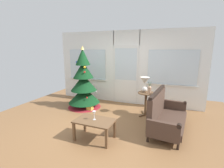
% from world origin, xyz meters
% --- Properties ---
extents(ground_plane, '(6.76, 6.76, 0.00)m').
position_xyz_m(ground_plane, '(0.00, 0.00, 0.00)').
color(ground_plane, brown).
extents(back_wall_with_door, '(5.20, 0.14, 2.55)m').
position_xyz_m(back_wall_with_door, '(0.00, 2.08, 1.28)').
color(back_wall_with_door, white).
rests_on(back_wall_with_door, ground).
extents(christmas_tree, '(1.10, 1.10, 2.02)m').
position_xyz_m(christmas_tree, '(-1.17, 1.12, 0.75)').
color(christmas_tree, '#4C331E').
rests_on(christmas_tree, ground).
extents(settee_sofa, '(0.88, 1.68, 0.96)m').
position_xyz_m(settee_sofa, '(1.45, 0.43, 0.38)').
color(settee_sofa, black).
rests_on(settee_sofa, ground).
extents(side_table, '(0.50, 0.48, 0.69)m').
position_xyz_m(side_table, '(0.88, 1.16, 0.49)').
color(side_table, brown).
rests_on(side_table, ground).
extents(table_lamp, '(0.28, 0.28, 0.44)m').
position_xyz_m(table_lamp, '(0.82, 1.20, 0.97)').
color(table_lamp, silver).
rests_on(table_lamp, side_table).
extents(flower_vase, '(0.11, 0.10, 0.35)m').
position_xyz_m(flower_vase, '(0.98, 1.10, 0.81)').
color(flower_vase, tan).
rests_on(flower_vase, side_table).
extents(coffee_table, '(0.85, 0.54, 0.44)m').
position_xyz_m(coffee_table, '(0.07, -0.57, 0.37)').
color(coffee_table, brown).
rests_on(coffee_table, ground).
extents(wine_glass, '(0.08, 0.08, 0.20)m').
position_xyz_m(wine_glass, '(0.06, -0.55, 0.58)').
color(wine_glass, silver).
rests_on(wine_glass, coffee_table).
extents(gift_box, '(0.18, 0.16, 0.18)m').
position_xyz_m(gift_box, '(-0.85, 0.91, 0.09)').
color(gift_box, '#D8C64C').
rests_on(gift_box, ground).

